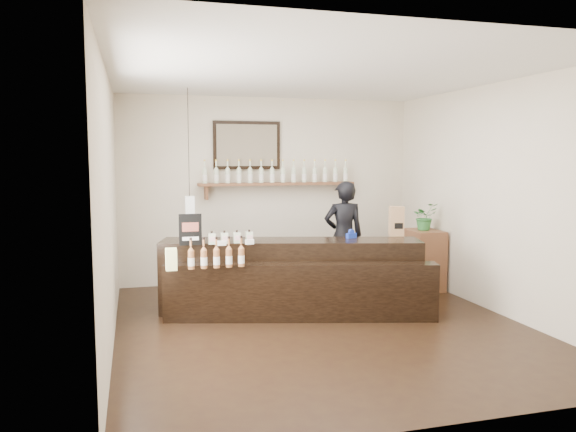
# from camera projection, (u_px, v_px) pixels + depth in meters

# --- Properties ---
(ground) EXTENTS (5.00, 5.00, 0.00)m
(ground) POSITION_uv_depth(u_px,v_px,m) (321.00, 325.00, 6.36)
(ground) COLOR black
(ground) RESTS_ON ground
(room_shell) EXTENTS (5.00, 5.00, 5.00)m
(room_shell) POSITION_uv_depth(u_px,v_px,m) (322.00, 175.00, 6.19)
(room_shell) COLOR beige
(room_shell) RESTS_ON ground
(back_wall_decor) EXTENTS (2.66, 0.96, 1.69)m
(back_wall_decor) POSITION_uv_depth(u_px,v_px,m) (262.00, 167.00, 8.42)
(back_wall_decor) COLOR brown
(back_wall_decor) RESTS_ON ground
(counter) EXTENTS (3.22, 1.64, 1.04)m
(counter) POSITION_uv_depth(u_px,v_px,m) (293.00, 279.00, 6.84)
(counter) COLOR black
(counter) RESTS_ON ground
(promo_sign) EXTENTS (0.26, 0.03, 0.36)m
(promo_sign) POSITION_uv_depth(u_px,v_px,m) (190.00, 230.00, 6.47)
(promo_sign) COLOR black
(promo_sign) RESTS_ON counter
(paper_bag) EXTENTS (0.20, 0.17, 0.38)m
(paper_bag) POSITION_uv_depth(u_px,v_px,m) (396.00, 221.00, 7.24)
(paper_bag) COLOR #977049
(paper_bag) RESTS_ON counter
(tape_dispenser) EXTENTS (0.15, 0.09, 0.11)m
(tape_dispenser) POSITION_uv_depth(u_px,v_px,m) (351.00, 235.00, 7.05)
(tape_dispenser) COLOR #162F9F
(tape_dispenser) RESTS_ON counter
(side_cabinet) EXTENTS (0.44, 0.60, 0.86)m
(side_cabinet) POSITION_uv_depth(u_px,v_px,m) (424.00, 260.00, 8.09)
(side_cabinet) COLOR brown
(side_cabinet) RESTS_ON ground
(potted_plant) EXTENTS (0.40, 0.36, 0.39)m
(potted_plant) POSITION_uv_depth(u_px,v_px,m) (425.00, 217.00, 8.03)
(potted_plant) COLOR #2D7232
(potted_plant) RESTS_ON side_cabinet
(shopkeeper) EXTENTS (0.68, 0.48, 1.77)m
(shopkeeper) POSITION_uv_depth(u_px,v_px,m) (344.00, 229.00, 7.99)
(shopkeeper) COLOR black
(shopkeeper) RESTS_ON ground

